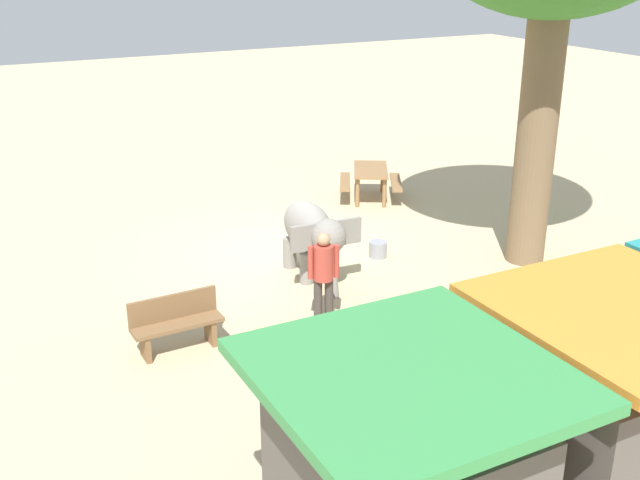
{
  "coord_description": "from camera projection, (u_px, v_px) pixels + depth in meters",
  "views": [
    {
      "loc": [
        6.16,
        13.24,
        5.87
      ],
      "look_at": [
        0.05,
        1.6,
        0.8
      ],
      "focal_mm": 43.22,
      "sensor_mm": 36.0,
      "label": 1
    }
  ],
  "objects": [
    {
      "name": "elephant",
      "position": [
        312.0,
        233.0,
        14.19
      ],
      "size": [
        1.36,
        2.02,
        1.4
      ],
      "rotation": [
        0.0,
        0.0,
        1.51
      ],
      "color": "gray",
      "rests_on": "ground_plane"
    },
    {
      "name": "market_stall_orange",
      "position": [
        609.0,
        423.0,
        8.12
      ],
      "size": [
        2.5,
        2.5,
        2.52
      ],
      "color": "#59514C",
      "rests_on": "ground_plane"
    },
    {
      "name": "wooden_bench",
      "position": [
        176.0,
        322.0,
        11.77
      ],
      "size": [
        1.41,
        0.44,
        0.88
      ],
      "rotation": [
        0.0,
        0.0,
        0.03
      ],
      "color": "brown",
      "rests_on": "ground_plane"
    },
    {
      "name": "ground_plane",
      "position": [
        286.0,
        251.0,
        15.72
      ],
      "size": [
        60.0,
        60.0,
        0.0
      ],
      "primitive_type": "plane",
      "color": "tan"
    },
    {
      "name": "person_handler",
      "position": [
        324.0,
        272.0,
        12.34
      ],
      "size": [
        0.48,
        0.32,
        1.62
      ],
      "rotation": [
        0.0,
        0.0,
        -1.92
      ],
      "color": "#3F3833",
      "rests_on": "ground_plane"
    },
    {
      "name": "picnic_table_near",
      "position": [
        371.0,
        176.0,
        18.71
      ],
      "size": [
        2.03,
        2.04,
        0.78
      ],
      "rotation": [
        0.0,
        0.0,
        1.05
      ],
      "color": "olive",
      "rests_on": "ground_plane"
    },
    {
      "name": "feed_bucket",
      "position": [
        378.0,
        249.0,
        15.38
      ],
      "size": [
        0.36,
        0.36,
        0.32
      ],
      "primitive_type": "cylinder",
      "color": "gray",
      "rests_on": "ground_plane"
    }
  ]
}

